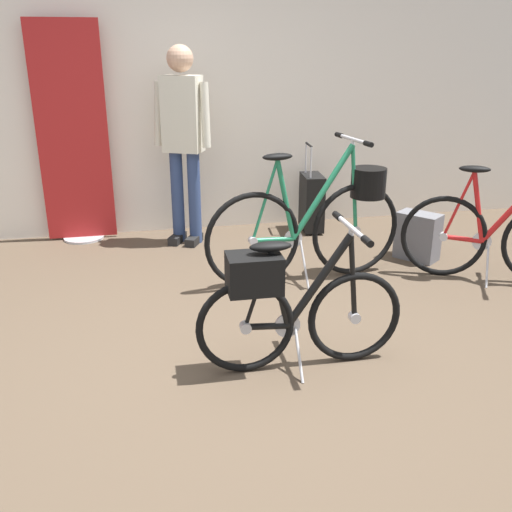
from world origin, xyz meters
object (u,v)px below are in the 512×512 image
(display_bike_left, at_px, (321,218))
(rolling_suitcase, at_px, (312,202))
(backpack_on_floor, at_px, (418,236))
(visitor_near_wall, at_px, (183,134))
(folding_bike_foreground, at_px, (288,303))
(floor_banner_stand, at_px, (74,145))
(display_bike_right, at_px, (495,235))

(display_bike_left, height_order, rolling_suitcase, display_bike_left)
(rolling_suitcase, distance_m, backpack_on_floor, 1.12)
(display_bike_left, bearing_deg, visitor_near_wall, 129.42)
(visitor_near_wall, relative_size, backpack_on_floor, 4.32)
(folding_bike_foreground, distance_m, visitor_near_wall, 2.36)
(visitor_near_wall, bearing_deg, display_bike_left, -50.58)
(folding_bike_foreground, xyz_separation_m, visitor_near_wall, (-0.32, 2.27, 0.58))
(folding_bike_foreground, relative_size, backpack_on_floor, 2.93)
(folding_bike_foreground, relative_size, display_bike_left, 0.75)
(floor_banner_stand, xyz_separation_m, backpack_on_floor, (2.75, -1.12, -0.66))
(floor_banner_stand, relative_size, folding_bike_foreground, 1.65)
(folding_bike_foreground, xyz_separation_m, backpack_on_floor, (1.50, 1.43, -0.19))
(folding_bike_foreground, relative_size, rolling_suitcase, 1.37)
(display_bike_left, bearing_deg, backpack_on_floor, 14.56)
(rolling_suitcase, bearing_deg, backpack_on_floor, -55.59)
(display_bike_left, distance_m, backpack_on_floor, 1.00)
(visitor_near_wall, bearing_deg, display_bike_right, -32.83)
(display_bike_left, distance_m, display_bike_right, 1.29)
(folding_bike_foreground, distance_m, display_bike_right, 2.03)
(floor_banner_stand, bearing_deg, folding_bike_foreground, -63.90)
(folding_bike_foreground, height_order, backpack_on_floor, folding_bike_foreground)
(floor_banner_stand, xyz_separation_m, rolling_suitcase, (2.12, -0.20, -0.57))
(floor_banner_stand, xyz_separation_m, folding_bike_foreground, (1.25, -2.55, -0.47))
(display_bike_right, bearing_deg, backpack_on_floor, 120.73)
(floor_banner_stand, distance_m, rolling_suitcase, 2.20)
(rolling_suitcase, bearing_deg, display_bike_left, -104.44)
(floor_banner_stand, relative_size, display_bike_left, 1.23)
(folding_bike_foreground, xyz_separation_m, display_bike_left, (0.57, 1.18, 0.09))
(rolling_suitcase, relative_size, backpack_on_floor, 2.13)
(display_bike_left, distance_m, visitor_near_wall, 1.49)
(display_bike_left, bearing_deg, floor_banner_stand, 143.15)
(folding_bike_foreground, height_order, display_bike_right, display_bike_right)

